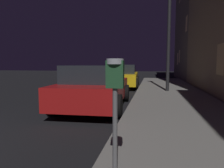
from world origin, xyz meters
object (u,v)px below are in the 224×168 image
object	(u,v)px
car_yellow_cab	(122,76)
street_lamp	(169,10)
parking_meter	(115,89)
car_red	(95,87)

from	to	relation	value
car_yellow_cab	street_lamp	xyz separation A→B (m)	(2.64, -2.63, 3.33)
parking_meter	car_red	distance (m)	4.70
car_yellow_cab	parking_meter	bearing A→B (deg)	-82.20
car_red	car_yellow_cab	world-z (taller)	same
street_lamp	car_yellow_cab	bearing A→B (deg)	135.09
parking_meter	car_red	xyz separation A→B (m)	(-1.48, 4.43, -0.49)
parking_meter	car_yellow_cab	bearing A→B (deg)	97.80
parking_meter	car_yellow_cab	size ratio (longest dim) A/B	0.30
car_yellow_cab	street_lamp	world-z (taller)	street_lamp
car_red	parking_meter	bearing A→B (deg)	-71.48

